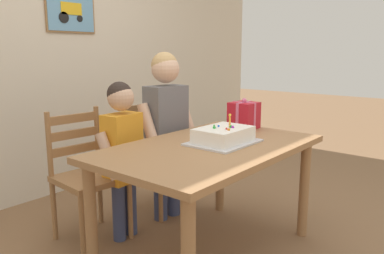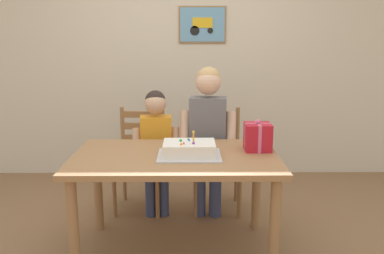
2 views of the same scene
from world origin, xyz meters
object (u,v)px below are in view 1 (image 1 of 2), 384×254
Objects in this scene: dining_table at (209,160)px; child_younger at (123,145)px; gift_box_red_large at (244,115)px; chair_right at (157,154)px; child_older at (166,120)px; chair_left at (87,175)px; birthday_cake at (223,136)px.

dining_table is 0.64m from child_younger.
gift_box_red_large is 0.26× the size of chair_right.
child_older reaches higher than gift_box_red_large.
child_older is at bearing -116.12° from chair_right.
chair_right is 0.82× the size of child_younger.
dining_table is at bearing -112.92° from child_older.
chair_right is at bearing 109.70° from gift_box_red_large.
chair_right is (0.71, 0.00, 0.00)m from chair_left.
chair_left is 0.70× the size of child_older.
child_younger is at bearing 113.60° from birthday_cake.
child_younger reaches higher than gift_box_red_large.
birthday_cake is at bearing -106.89° from chair_right.
chair_right is at bearing 63.88° from child_older.
birthday_cake is 0.39× the size of child_younger.
chair_left is 0.72m from child_older.
gift_box_red_large reaches higher than chair_right.
child_younger is (-0.19, 0.61, 0.04)m from dining_table.
dining_table is 0.90m from chair_right.
child_younger reaches higher than birthday_cake.
dining_table is 1.58× the size of chair_left.
dining_table is 0.90m from chair_left.
child_older reaches higher than birthday_cake.
birthday_cake is 0.94m from chair_right.
child_older is (0.61, -0.20, 0.33)m from chair_left.
chair_left is at bearing 161.94° from child_older.
chair_right is (0.36, 0.81, -0.18)m from dining_table.
gift_box_red_large is (0.50, 0.16, 0.05)m from birthday_cake.
chair_left is 0.82× the size of child_younger.
gift_box_red_large is 0.21× the size of child_younger.
birthday_cake is at bearing -162.28° from gift_box_red_large.
dining_table is 1.30× the size of child_younger.
dining_table is at bearing -73.10° from child_younger.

